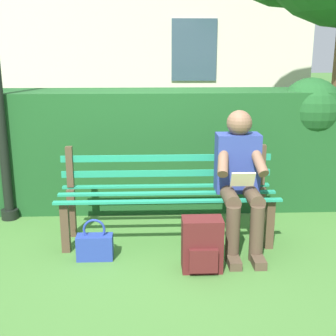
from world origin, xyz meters
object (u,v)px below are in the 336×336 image
person_seated (240,176)px  backpack (202,245)px  handbag (95,246)px  park_bench (167,194)px

person_seated → backpack: size_ratio=2.77×
handbag → park_bench: bearing=-147.9°
park_bench → backpack: size_ratio=4.47×
park_bench → person_seated: (-0.62, 0.17, 0.21)m
park_bench → handbag: 0.80m
person_seated → handbag: bearing=10.1°
park_bench → backpack: 0.70m
park_bench → backpack: (-0.25, 0.62, -0.23)m
backpack → handbag: backpack is taller
park_bench → handbag: park_bench is taller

